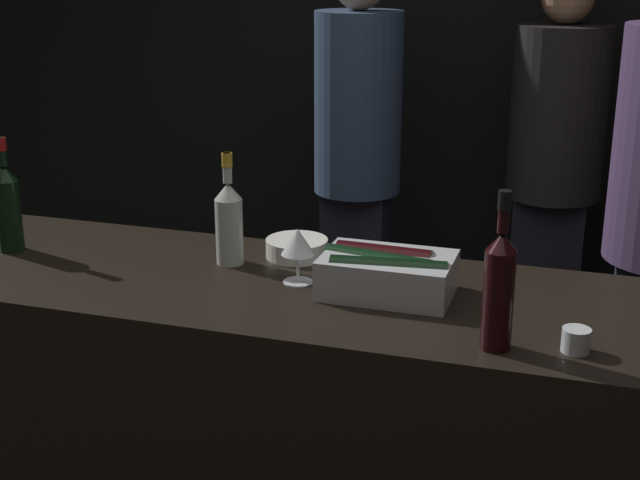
# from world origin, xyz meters

# --- Properties ---
(wall_back_chalkboard) EXTENTS (6.40, 0.06, 2.80)m
(wall_back_chalkboard) POSITION_xyz_m (0.00, 2.52, 1.40)
(wall_back_chalkboard) COLOR black
(wall_back_chalkboard) RESTS_ON ground_plane
(bar_counter) EXTENTS (2.55, 0.68, 0.96)m
(bar_counter) POSITION_xyz_m (0.00, 0.34, 0.48)
(bar_counter) COLOR black
(bar_counter) RESTS_ON ground_plane
(ice_bin_with_bottles) EXTENTS (0.34, 0.22, 0.11)m
(ice_bin_with_bottles) POSITION_xyz_m (0.18, 0.35, 1.02)
(ice_bin_with_bottles) COLOR #B7BABF
(ice_bin_with_bottles) RESTS_ON bar_counter
(bowl_white) EXTENTS (0.18, 0.18, 0.05)m
(bowl_white) POSITION_xyz_m (-0.13, 0.56, 0.98)
(bowl_white) COLOR silver
(bowl_white) RESTS_ON bar_counter
(wine_glass) EXTENTS (0.09, 0.09, 0.15)m
(wine_glass) POSITION_xyz_m (-0.06, 0.36, 1.07)
(wine_glass) COLOR silver
(wine_glass) RESTS_ON bar_counter
(candle_votive) EXTENTS (0.06, 0.06, 0.05)m
(candle_votive) POSITION_xyz_m (0.66, 0.14, 0.98)
(candle_votive) COLOR silver
(candle_votive) RESTS_ON bar_counter
(red_wine_bottle_black_foil) EXTENTS (0.07, 0.07, 0.36)m
(red_wine_bottle_black_foil) POSITION_xyz_m (0.49, 0.11, 1.10)
(red_wine_bottle_black_foil) COLOR black
(red_wine_bottle_black_foil) RESTS_ON bar_counter
(rose_wine_bottle) EXTENTS (0.08, 0.08, 0.32)m
(rose_wine_bottle) POSITION_xyz_m (-0.29, 0.45, 1.08)
(rose_wine_bottle) COLOR #B2B7AD
(rose_wine_bottle) RESTS_ON bar_counter
(red_wine_bottle_burgundy) EXTENTS (0.07, 0.07, 0.34)m
(red_wine_bottle_burgundy) POSITION_xyz_m (-0.94, 0.35, 1.09)
(red_wine_bottle_burgundy) COLOR black
(red_wine_bottle_burgundy) RESTS_ON bar_counter
(person_blond_tee) EXTENTS (0.36, 0.36, 1.77)m
(person_blond_tee) POSITION_xyz_m (-0.30, 1.81, 0.99)
(person_blond_tee) COLOR black
(person_blond_tee) RESTS_ON ground_plane
(person_grey_polo) EXTENTS (0.40, 0.40, 1.72)m
(person_grey_polo) POSITION_xyz_m (0.49, 2.11, 0.95)
(person_grey_polo) COLOR black
(person_grey_polo) RESTS_ON ground_plane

